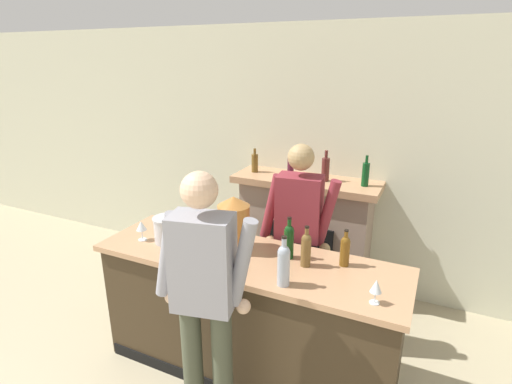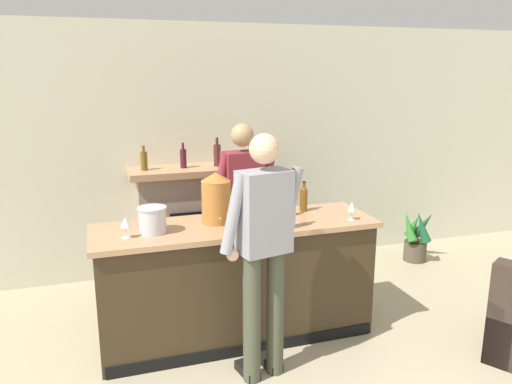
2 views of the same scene
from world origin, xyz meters
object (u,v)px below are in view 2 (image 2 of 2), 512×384
(person_customer, at_px, (264,247))
(wine_bottle_burgundy_dark, at_px, (291,209))
(ice_bucket_steel, at_px, (152,220))
(wine_bottle_cabernet_heavy, at_px, (283,202))
(wine_bottle_port_short, at_px, (264,201))
(copper_dispenser, at_px, (216,198))
(wine_glass_front_left, at_px, (125,223))
(potted_plant_corner, at_px, (416,237))
(wine_bottle_merlot_tall, at_px, (304,198))
(fireplace_stone, at_px, (201,221))
(wine_glass_by_dispenser, at_px, (352,207))
(person_bartender, at_px, (243,209))

(person_customer, bearing_deg, wine_bottle_burgundy_dark, 46.94)
(ice_bucket_steel, distance_m, wine_bottle_cabernet_heavy, 1.12)
(person_customer, height_order, wine_bottle_port_short, person_customer)
(copper_dispenser, relative_size, wine_glass_front_left, 2.58)
(wine_bottle_burgundy_dark, bearing_deg, person_customer, -133.06)
(potted_plant_corner, height_order, wine_bottle_merlot_tall, wine_bottle_merlot_tall)
(fireplace_stone, relative_size, wine_bottle_cabernet_heavy, 5.17)
(fireplace_stone, distance_m, wine_glass_by_dispenser, 1.93)
(wine_glass_front_left, bearing_deg, ice_bucket_steel, 17.80)
(copper_dispenser, distance_m, ice_bucket_steel, 0.56)
(wine_bottle_cabernet_heavy, xyz_separation_m, wine_glass_by_dispenser, (0.52, -0.26, -0.02))
(potted_plant_corner, xyz_separation_m, copper_dispenser, (-2.69, -0.97, 0.94))
(fireplace_stone, height_order, wine_glass_front_left, fireplace_stone)
(wine_bottle_port_short, distance_m, wine_glass_by_dispenser, 0.74)
(fireplace_stone, distance_m, person_customer, 2.06)
(wine_bottle_merlot_tall, bearing_deg, person_customer, -129.06)
(ice_bucket_steel, height_order, wine_bottle_port_short, wine_bottle_port_short)
(fireplace_stone, distance_m, potted_plant_corner, 2.60)
(wine_bottle_burgundy_dark, xyz_separation_m, wine_bottle_port_short, (-0.10, 0.36, -0.01))
(fireplace_stone, bearing_deg, person_bartender, -75.54)
(person_customer, height_order, wine_glass_front_left, person_customer)
(wine_bottle_merlot_tall, bearing_deg, person_bartender, 143.38)
(wine_glass_by_dispenser, bearing_deg, potted_plant_corner, 38.14)
(potted_plant_corner, height_order, person_customer, person_customer)
(potted_plant_corner, xyz_separation_m, wine_bottle_burgundy_dark, (-2.16, -1.29, 0.88))
(wine_bottle_burgundy_dark, distance_m, wine_bottle_merlot_tall, 0.51)
(wine_bottle_port_short, relative_size, wine_bottle_merlot_tall, 1.17)
(wine_glass_front_left, bearing_deg, wine_bottle_port_short, 10.65)
(fireplace_stone, xyz_separation_m, copper_dispenser, (-0.13, -1.32, 0.60))
(person_customer, height_order, wine_bottle_merlot_tall, person_customer)
(person_bartender, bearing_deg, copper_dispenser, -128.92)
(copper_dispenser, height_order, wine_bottle_cabernet_heavy, copper_dispenser)
(potted_plant_corner, distance_m, wine_bottle_port_short, 2.59)
(fireplace_stone, bearing_deg, wine_bottle_merlot_tall, -60.57)
(fireplace_stone, distance_m, ice_bucket_steel, 1.66)
(wine_bottle_port_short, xyz_separation_m, wine_glass_by_dispenser, (0.67, -0.32, -0.03))
(person_customer, xyz_separation_m, wine_bottle_merlot_tall, (0.65, 0.80, 0.12))
(person_bartender, distance_m, wine_bottle_burgundy_dark, 0.80)
(fireplace_stone, distance_m, wine_bottle_burgundy_dark, 1.77)
(person_bartender, relative_size, wine_bottle_port_short, 5.60)
(wine_bottle_merlot_tall, bearing_deg, wine_bottle_burgundy_dark, -125.02)
(wine_glass_front_left, bearing_deg, wine_bottle_cabernet_heavy, 6.97)
(wine_glass_by_dispenser, bearing_deg, person_customer, -155.51)
(person_customer, height_order, wine_bottle_cabernet_heavy, person_customer)
(potted_plant_corner, distance_m, wine_bottle_burgundy_dark, 2.66)
(person_bartender, height_order, wine_glass_front_left, person_bartender)
(wine_bottle_cabernet_heavy, relative_size, wine_bottle_burgundy_dark, 0.88)
(ice_bucket_steel, distance_m, wine_bottle_burgundy_dark, 1.08)
(ice_bucket_steel, height_order, wine_bottle_cabernet_heavy, wine_bottle_cabernet_heavy)
(potted_plant_corner, bearing_deg, ice_bucket_steel, -161.37)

